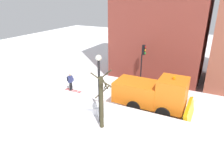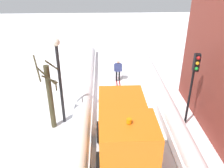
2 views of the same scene
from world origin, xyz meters
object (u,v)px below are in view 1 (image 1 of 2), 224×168
street_lamp (99,81)px  skier (70,80)px  plow_truck (153,94)px  traffic_light_pole (143,59)px  bare_tree_near (102,101)px

street_lamp → skier: bearing=-123.5°
plow_truck → skier: bearing=-91.7°
traffic_light_pole → bare_tree_near: 7.46m
skier → street_lamp: 6.58m
plow_truck → bare_tree_near: size_ratio=1.41×
skier → traffic_light_pole: bearing=120.6°
plow_truck → bare_tree_near: bare_tree_near is taller
bare_tree_near → plow_truck: bearing=146.9°
traffic_light_pole → bare_tree_near: (7.40, -0.18, -0.98)m
traffic_light_pole → street_lamp: (6.89, -0.64, 0.14)m
plow_truck → skier: 8.08m
plow_truck → traffic_light_pole: 4.58m
traffic_light_pole → street_lamp: street_lamp is taller
traffic_light_pole → skier: bearing=-59.4°
skier → bare_tree_near: bearing=55.1°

